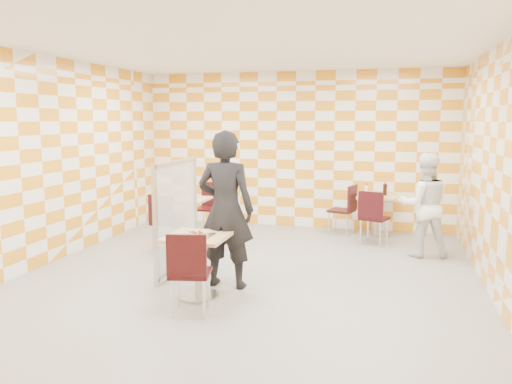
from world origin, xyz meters
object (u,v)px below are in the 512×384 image
at_px(second_table, 377,208).
at_px(chair_empty_far, 210,203).
at_px(man_white, 424,205).
at_px(sport_bottle, 366,189).
at_px(chair_second_front, 373,214).
at_px(chair_second_side, 347,206).
at_px(empty_table, 187,212).
at_px(man_dark, 226,210).
at_px(main_table, 198,255).
at_px(chair_main_front, 189,267).
at_px(soda_bottle, 385,189).
at_px(partition, 177,216).
at_px(chair_empty_near, 164,218).

xyz_separation_m(second_table, chair_empty_far, (-3.02, -0.45, 0.04)).
distance_m(man_white, sport_bottle, 1.55).
xyz_separation_m(chair_second_front, chair_second_side, (-0.48, 0.64, 0.00)).
bearing_deg(empty_table, man_dark, -55.91).
height_order(main_table, sport_bottle, sport_bottle).
bearing_deg(chair_empty_far, chair_main_front, -72.90).
bearing_deg(sport_bottle, empty_table, -155.88).
height_order(second_table, man_dark, man_dark).
distance_m(second_table, chair_second_side, 0.54).
distance_m(empty_table, chair_second_side, 2.85).
bearing_deg(chair_main_front, man_dark, 86.32).
relative_size(empty_table, soda_bottle, 3.26).
bearing_deg(chair_main_front, chair_second_side, 73.10).
bearing_deg(partition, second_table, 48.37).
bearing_deg(man_dark, second_table, -117.07).
height_order(chair_main_front, partition, partition).
height_order(empty_table, chair_second_side, chair_second_side).
bearing_deg(chair_main_front, soda_bottle, 65.90).
distance_m(partition, sport_bottle, 3.82).
relative_size(second_table, soda_bottle, 3.26).
xyz_separation_m(chair_second_side, partition, (-2.06, -2.80, 0.25)).
bearing_deg(soda_bottle, sport_bottle, 170.00).
distance_m(main_table, sport_bottle, 4.23).
relative_size(chair_second_side, chair_empty_near, 1.00).
height_order(chair_second_side, chair_empty_far, same).
distance_m(man_dark, man_white, 3.27).
height_order(man_dark, soda_bottle, man_dark).
distance_m(sport_bottle, soda_bottle, 0.33).
height_order(main_table, chair_main_front, chair_main_front).
distance_m(main_table, man_dark, 0.69).
relative_size(main_table, empty_table, 1.00).
relative_size(main_table, soda_bottle, 3.26).
relative_size(chair_second_front, chair_empty_far, 1.00).
relative_size(man_white, sport_bottle, 7.95).
xyz_separation_m(chair_second_side, man_white, (1.26, -1.07, 0.25)).
height_order(chair_second_side, partition, partition).
distance_m(chair_second_side, chair_empty_near, 3.28).
bearing_deg(chair_second_front, partition, -139.57).
bearing_deg(chair_second_side, chair_main_front, -106.90).
bearing_deg(chair_second_front, man_dark, -123.64).
bearing_deg(chair_second_side, chair_empty_far, -172.23).
bearing_deg(chair_second_front, man_white, -29.17).
relative_size(partition, sport_bottle, 7.75).
distance_m(chair_empty_far, man_white, 3.83).
bearing_deg(main_table, sport_bottle, 65.41).
xyz_separation_m(empty_table, sport_bottle, (2.94, 1.32, 0.33)).
height_order(main_table, second_table, same).
bearing_deg(partition, sport_bottle, 51.22).
relative_size(chair_main_front, man_dark, 0.47).
distance_m(second_table, chair_main_front, 4.72).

